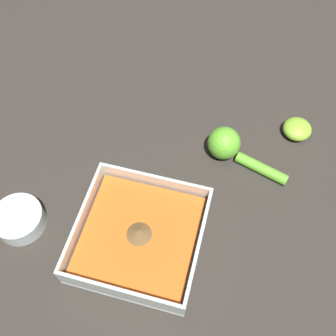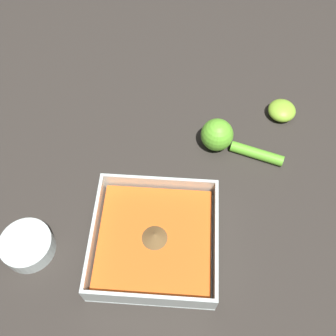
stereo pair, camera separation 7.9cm
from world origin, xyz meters
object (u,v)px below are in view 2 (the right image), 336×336
spice_bowl (28,246)px  lemon_half (282,110)px  square_dish (155,240)px  lemon_squeezer (223,138)px

spice_bowl → lemon_half: bearing=-144.3°
square_dish → lemon_half: size_ratio=3.64×
square_dish → lemon_squeezer: 0.26m
spice_bowl → lemon_squeezer: (-0.36, -0.26, 0.01)m
spice_bowl → lemon_half: (-0.49, -0.35, -0.00)m
lemon_squeezer → lemon_half: 0.16m
spice_bowl → lemon_squeezer: bearing=-144.1°
lemon_half → lemon_squeezer: bearing=35.0°
square_dish → lemon_squeezer: bearing=-118.2°
square_dish → lemon_half: 0.42m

